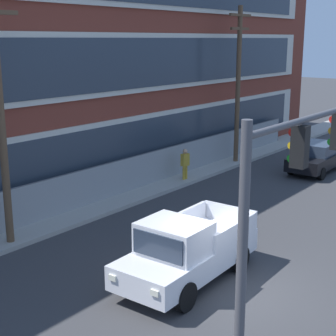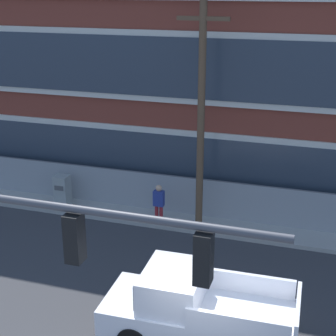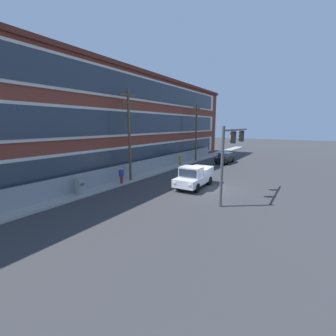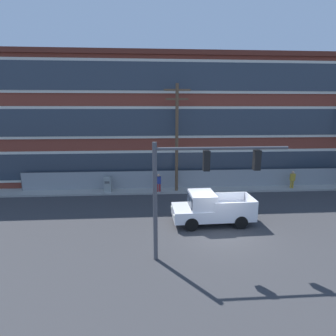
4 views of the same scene
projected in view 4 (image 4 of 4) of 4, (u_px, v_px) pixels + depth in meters
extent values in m
plane|color=#38383A|center=(221.00, 232.00, 15.11)|extent=(160.00, 160.00, 0.00)
cube|color=#9E9B93|center=(197.00, 189.00, 23.01)|extent=(80.00, 1.98, 0.16)
cube|color=brown|center=(188.00, 122.00, 27.44)|extent=(50.15, 9.64, 11.28)
cube|color=beige|center=(195.00, 165.00, 23.48)|extent=(46.14, 0.10, 2.71)
cube|color=#2D3844|center=(195.00, 165.00, 23.42)|extent=(44.13, 0.06, 2.26)
cube|color=beige|center=(196.00, 122.00, 22.65)|extent=(46.14, 0.10, 2.71)
cube|color=#2D3844|center=(196.00, 122.00, 22.59)|extent=(44.13, 0.06, 2.26)
cube|color=beige|center=(197.00, 77.00, 21.82)|extent=(46.14, 0.10, 2.71)
cube|color=#2D3844|center=(197.00, 77.00, 21.76)|extent=(44.13, 0.06, 2.26)
cube|color=#57261C|center=(189.00, 63.00, 26.15)|extent=(50.65, 10.14, 0.40)
cube|color=gray|center=(225.00, 179.00, 23.37)|extent=(35.21, 0.04, 1.69)
cylinder|color=#4C4C51|center=(22.00, 183.00, 22.23)|extent=(0.06, 0.06, 1.69)
cylinder|color=#4C4C51|center=(226.00, 170.00, 23.18)|extent=(35.21, 0.05, 0.05)
cylinder|color=#4C4C51|center=(155.00, 204.00, 11.82)|extent=(0.20, 0.20, 5.58)
cylinder|color=#4C4C51|center=(222.00, 148.00, 11.46)|extent=(5.93, 0.14, 0.14)
cube|color=black|center=(206.00, 161.00, 11.54)|extent=(0.28, 0.32, 0.90)
cylinder|color=#4B0807|center=(206.00, 154.00, 11.65)|extent=(0.04, 0.18, 0.18)
cylinder|color=gold|center=(206.00, 160.00, 11.72)|extent=(0.04, 0.18, 0.18)
cylinder|color=#0A4011|center=(205.00, 166.00, 11.78)|extent=(0.04, 0.18, 0.18)
cube|color=black|center=(257.00, 160.00, 11.69)|extent=(0.28, 0.32, 0.90)
cylinder|color=red|center=(256.00, 153.00, 11.80)|extent=(0.04, 0.18, 0.18)
cylinder|color=#503E08|center=(255.00, 159.00, 11.86)|extent=(0.04, 0.18, 0.18)
cylinder|color=#0A4011|center=(255.00, 165.00, 11.93)|extent=(0.04, 0.18, 0.18)
cube|color=silver|center=(213.00, 212.00, 16.19)|extent=(4.98, 2.13, 0.70)
cube|color=silver|center=(202.00, 200.00, 15.95)|extent=(1.53, 1.87, 0.91)
cube|color=#283342|center=(190.00, 200.00, 15.88)|extent=(0.11, 1.64, 0.68)
cube|color=silver|center=(236.00, 207.00, 15.24)|extent=(2.47, 0.19, 0.56)
cube|color=silver|center=(226.00, 197.00, 17.06)|extent=(2.47, 0.19, 0.56)
cube|color=silver|center=(251.00, 201.00, 16.27)|extent=(0.15, 1.92, 0.56)
cylinder|color=black|center=(192.00, 224.00, 15.24)|extent=(0.81, 0.28, 0.80)
cylinder|color=black|center=(186.00, 212.00, 17.02)|extent=(0.81, 0.28, 0.80)
cylinder|color=black|center=(241.00, 222.00, 15.51)|extent=(0.81, 0.28, 0.80)
cylinder|color=black|center=(231.00, 211.00, 17.29)|extent=(0.81, 0.28, 0.80)
cube|color=white|center=(174.00, 216.00, 15.26)|extent=(0.07, 0.24, 0.16)
cube|color=white|center=(171.00, 207.00, 16.62)|extent=(0.07, 0.24, 0.16)
cylinder|color=brown|center=(177.00, 140.00, 21.44)|extent=(0.26, 0.26, 8.93)
cube|color=brown|center=(177.00, 90.00, 20.57)|extent=(2.12, 0.14, 0.14)
cube|color=brown|center=(177.00, 99.00, 20.72)|extent=(1.80, 0.14, 0.14)
cube|color=#939993|center=(108.00, 185.00, 21.99)|extent=(0.57, 0.54, 1.46)
cube|color=#515151|center=(107.00, 182.00, 21.65)|extent=(0.40, 0.02, 0.20)
cylinder|color=#B7932D|center=(291.00, 185.00, 23.00)|extent=(0.14, 0.14, 0.85)
cylinder|color=#B7932D|center=(293.00, 185.00, 23.01)|extent=(0.14, 0.14, 0.85)
cube|color=#B7932D|center=(293.00, 177.00, 22.84)|extent=(0.43, 0.30, 0.60)
sphere|color=tan|center=(293.00, 172.00, 22.75)|extent=(0.24, 0.24, 0.24)
cylinder|color=maroon|center=(158.00, 188.00, 22.02)|extent=(0.14, 0.14, 0.85)
cylinder|color=maroon|center=(160.00, 188.00, 22.03)|extent=(0.14, 0.14, 0.85)
cube|color=navy|center=(159.00, 180.00, 21.86)|extent=(0.41, 0.26, 0.60)
sphere|color=tan|center=(159.00, 175.00, 21.77)|extent=(0.24, 0.24, 0.24)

